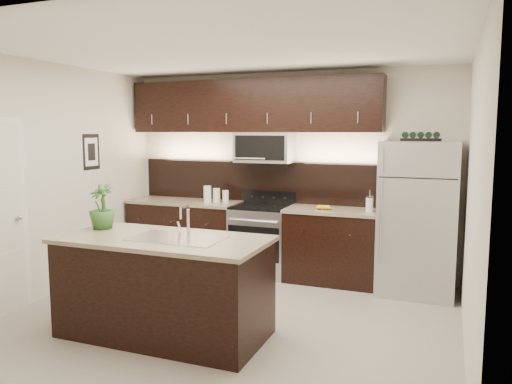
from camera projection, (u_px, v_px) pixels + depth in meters
ground at (226, 320)px, 5.10m from camera, size 4.50×4.50×0.00m
room_walls at (213, 154)px, 4.89m from camera, size 4.52×4.02×2.71m
counter_run at (248, 238)px, 6.77m from camera, size 3.51×0.65×0.94m
upper_fixtures at (253, 114)px, 6.69m from camera, size 3.49×0.40×1.66m
island at (164, 286)px, 4.68m from camera, size 1.96×0.96×0.94m
sink_faucet at (178, 237)px, 4.57m from camera, size 0.84×0.50×0.28m
refrigerator at (418, 218)px, 5.86m from camera, size 0.87×0.78×1.80m
wine_rack at (421, 137)px, 5.75m from camera, size 0.45×0.28×0.10m
plant at (102, 206)px, 5.00m from camera, size 0.28×0.28×0.46m
canisters at (214, 195)px, 6.86m from camera, size 0.32×0.20×0.23m
french_press at (369, 204)px, 6.06m from camera, size 0.09×0.09×0.26m
bananas at (320, 207)px, 6.26m from camera, size 0.21×0.17×0.06m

